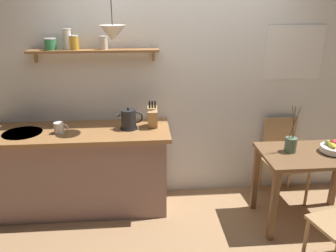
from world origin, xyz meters
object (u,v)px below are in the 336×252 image
(twig_vase, at_px, (291,144))
(coffee_mug_by_sink, at_px, (59,128))
(knife_block, at_px, (152,117))
(fruit_bowl, at_px, (333,148))
(pendant_lamp, at_px, (113,33))
(dining_table, at_px, (311,166))
(dining_chair_far, at_px, (282,155))
(electric_kettle, at_px, (129,119))

(twig_vase, bearing_deg, coffee_mug_by_sink, 172.55)
(knife_block, height_order, coffee_mug_by_sink, knife_block)
(fruit_bowl, distance_m, pendant_lamp, 2.32)
(dining_table, xyz_separation_m, fruit_bowl, (0.19, -0.01, 0.19))
(twig_vase, height_order, pendant_lamp, pendant_lamp)
(dining_chair_far, height_order, fruit_bowl, dining_chair_far)
(dining_chair_far, bearing_deg, knife_block, -176.76)
(twig_vase, bearing_deg, electric_kettle, 167.00)
(dining_chair_far, xyz_separation_m, electric_kettle, (-1.69, -0.11, 0.51))
(twig_vase, bearing_deg, dining_table, -12.01)
(dining_chair_far, height_order, coffee_mug_by_sink, coffee_mug_by_sink)
(fruit_bowl, height_order, knife_block, knife_block)
(fruit_bowl, relative_size, knife_block, 0.88)
(electric_kettle, xyz_separation_m, coffee_mug_by_sink, (-0.67, -0.07, -0.04))
(twig_vase, relative_size, coffee_mug_by_sink, 3.42)
(fruit_bowl, bearing_deg, knife_block, 165.61)
(pendant_lamp, bearing_deg, dining_table, -10.99)
(electric_kettle, bearing_deg, dining_chair_far, 3.84)
(electric_kettle, relative_size, pendant_lamp, 0.47)
(fruit_bowl, distance_m, twig_vase, 0.41)
(pendant_lamp, bearing_deg, dining_chair_far, 4.85)
(coffee_mug_by_sink, relative_size, pendant_lamp, 0.25)
(fruit_bowl, bearing_deg, dining_chair_far, 115.50)
(fruit_bowl, xyz_separation_m, twig_vase, (-0.40, 0.05, 0.03))
(dining_chair_far, height_order, knife_block, knife_block)
(fruit_bowl, relative_size, electric_kettle, 1.00)
(dining_chair_far, xyz_separation_m, knife_block, (-1.45, -0.08, 0.52))
(dining_chair_far, bearing_deg, dining_table, -83.30)
(dining_chair_far, relative_size, electric_kettle, 3.55)
(electric_kettle, xyz_separation_m, pendant_lamp, (-0.11, -0.04, 0.84))
(dining_table, distance_m, electric_kettle, 1.84)
(coffee_mug_by_sink, distance_m, pendant_lamp, 1.05)
(dining_table, bearing_deg, dining_chair_far, 96.70)
(fruit_bowl, xyz_separation_m, pendant_lamp, (-2.05, 0.37, 1.04))
(twig_vase, bearing_deg, pendant_lamp, 169.14)
(dining_chair_far, xyz_separation_m, pendant_lamp, (-1.80, -0.15, 1.35))
(knife_block, xyz_separation_m, coffee_mug_by_sink, (-0.91, -0.10, -0.06))
(coffee_mug_by_sink, bearing_deg, fruit_bowl, -7.41)
(fruit_bowl, height_order, twig_vase, twig_vase)
(dining_chair_far, xyz_separation_m, fruit_bowl, (0.25, -0.52, 0.31))
(dining_table, relative_size, fruit_bowl, 3.91)
(twig_vase, height_order, coffee_mug_by_sink, twig_vase)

